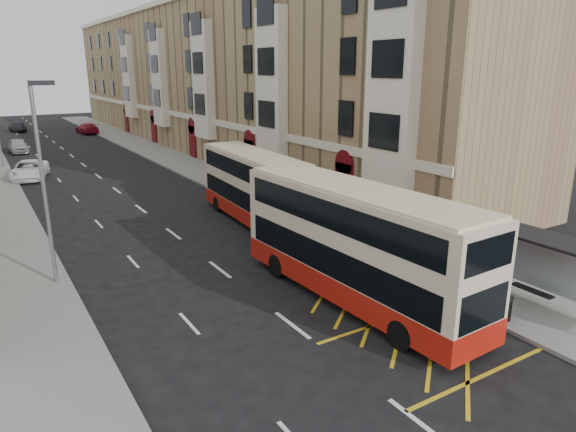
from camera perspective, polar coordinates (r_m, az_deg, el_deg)
ground at (r=15.44m, az=8.83°, el=-17.85°), size 200.00×200.00×0.00m
pavement_right at (r=43.72m, az=-8.93°, el=4.71°), size 4.00×120.00×0.15m
kerb_right at (r=43.00m, az=-11.38°, el=4.40°), size 0.25×120.00×0.15m
kerb_left at (r=40.54m, az=-27.43°, el=2.18°), size 0.25×120.00×0.15m
road_markings at (r=55.88m, az=-22.73°, el=6.05°), size 10.00×110.00×0.01m
terrace_right at (r=59.74m, az=-8.99°, el=14.92°), size 10.75×79.00×15.25m
bus_shelter at (r=20.29m, az=28.17°, el=-4.39°), size 1.65×4.25×2.70m
guard_railing at (r=22.66m, az=11.57°, el=-4.14°), size 0.06×6.56×1.01m
street_lamp_near at (r=22.02m, az=-25.53°, el=4.22°), size 0.93×0.18×8.00m
double_decker_front at (r=19.28m, az=7.49°, el=-3.14°), size 3.04×11.26×4.45m
double_decker_rear at (r=29.28m, az=-3.80°, el=3.21°), size 2.97×10.25×4.04m
litter_bin at (r=19.56m, az=22.95°, el=-9.34°), size 0.52×0.52×0.86m
pedestrian_near at (r=21.60m, az=21.16°, el=-5.42°), size 0.78×0.75×1.81m
pedestrian_mid at (r=23.81m, az=18.91°, el=-3.44°), size 0.99×0.92×1.63m
pedestrian_far at (r=23.26m, az=14.42°, el=-3.13°), size 1.22×0.91×1.93m
white_van at (r=46.14m, az=-26.79°, el=4.60°), size 3.63×5.71×1.47m
car_silver at (r=61.20m, az=-27.81°, el=6.92°), size 1.80×4.33×1.47m
car_dark at (r=81.74m, az=-27.85°, el=8.73°), size 2.04×4.19×1.32m
car_red at (r=75.54m, az=-21.41°, el=9.06°), size 2.51×5.12×1.43m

